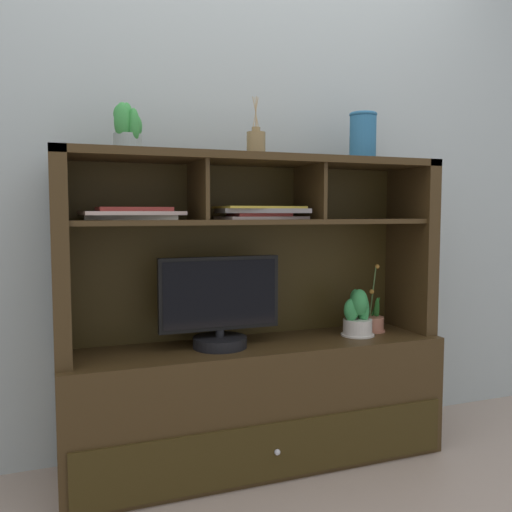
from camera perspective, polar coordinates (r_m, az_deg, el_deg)
The scene contains 11 objects.
floor_plane at distance 2.50m, azimuth 0.00°, elevation -20.82°, with size 6.00×6.00×0.02m, color tan.
back_wall at distance 2.51m, azimuth -2.04°, elevation 12.30°, with size 6.00×0.02×2.80m, color #ACB6B6.
media_console at distance 2.36m, azimuth -0.06°, elevation -11.87°, with size 1.60×0.46×1.29m.
tv_monitor at distance 2.21m, azimuth -3.83°, elevation -5.48°, with size 0.50×0.22×0.37m.
potted_orchid at distance 2.58m, azimuth 12.15°, elevation -6.88°, with size 0.12×0.12×0.31m.
potted_fern at distance 2.47m, azimuth 10.65°, elevation -6.16°, with size 0.15×0.15×0.21m.
magazine_stack_left at distance 2.14m, azimuth -12.86°, elevation 4.39°, with size 0.39×0.24×0.05m.
magazine_stack_centre at distance 2.24m, azimuth 0.53°, elevation 4.60°, with size 0.38×0.23×0.05m.
diffuser_bottle at distance 2.28m, azimuth -0.04°, elevation 11.74°, with size 0.08×0.08×0.24m.
potted_succulent at distance 2.14m, azimuth -13.32°, elevation 12.94°, with size 0.12×0.13×0.18m.
ceramic_vase at distance 2.53m, azimuth 11.17°, elevation 12.21°, with size 0.12×0.12×0.21m.
Camera 1 is at (-0.80, -2.11, 1.06)m, focal length 38.05 mm.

